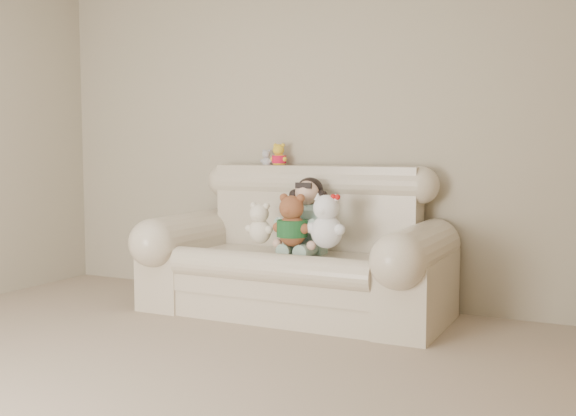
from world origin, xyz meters
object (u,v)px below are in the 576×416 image
(white_cat, at_px, (327,215))
(cream_teddy, at_px, (260,219))
(brown_teddy, at_px, (292,215))
(sofa, at_px, (294,241))
(seated_child, at_px, (308,215))

(white_cat, height_order, cream_teddy, white_cat)
(brown_teddy, bearing_deg, cream_teddy, -172.92)
(sofa, bearing_deg, cream_teddy, -151.12)
(seated_child, xyz_separation_m, white_cat, (0.23, -0.19, 0.02))
(sofa, height_order, brown_teddy, sofa)
(seated_child, relative_size, cream_teddy, 1.63)
(white_cat, distance_m, cream_teddy, 0.50)
(sofa, bearing_deg, seated_child, 51.58)
(sofa, relative_size, seated_child, 3.87)
(cream_teddy, bearing_deg, white_cat, 10.89)
(seated_child, height_order, cream_teddy, seated_child)
(brown_teddy, bearing_deg, seated_child, 98.84)
(sofa, distance_m, white_cat, 0.37)
(sofa, distance_m, brown_teddy, 0.24)
(sofa, xyz_separation_m, white_cat, (0.29, -0.11, 0.20))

